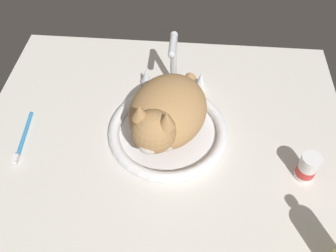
{
  "coord_description": "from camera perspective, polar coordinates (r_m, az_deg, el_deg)",
  "views": [
    {
      "loc": [
        6.43,
        -61.33,
        81.99
      ],
      "look_at": [
        1.33,
        -0.37,
        7.0
      ],
      "focal_mm": 38.01,
      "sensor_mm": 36.0,
      "label": 1
    }
  ],
  "objects": [
    {
      "name": "pill_bottle",
      "position": [
        0.96,
        21.42,
        -6.25
      ],
      "size": [
        4.9,
        4.9,
        8.17
      ],
      "color": "white",
      "rests_on": "countertop"
    },
    {
      "name": "countertop",
      "position": [
        1.01,
        -0.73,
        -1.76
      ],
      "size": [
        104.0,
        82.94,
        3.0
      ],
      "primitive_type": "cube",
      "color": "silver",
      "rests_on": "ground"
    },
    {
      "name": "cat",
      "position": [
        0.91,
        -0.43,
        1.68
      ],
      "size": [
        25.53,
        35.31,
        17.93
      ],
      "color": "tan",
      "rests_on": "sink_basin"
    },
    {
      "name": "sink_basin",
      "position": [
        0.99,
        0.0,
        -0.96
      ],
      "size": [
        33.28,
        33.28,
        3.05
      ],
      "color": "white",
      "rests_on": "countertop"
    },
    {
      "name": "toothbrush",
      "position": [
        1.06,
        -22.21,
        -1.8
      ],
      "size": [
        2.63,
        18.02,
        1.7
      ],
      "color": "#338CD1",
      "rests_on": "countertop"
    },
    {
      "name": "faucet",
      "position": [
        1.07,
        0.86,
        9.26
      ],
      "size": [
        20.18,
        11.24,
        20.36
      ],
      "color": "silver",
      "rests_on": "countertop"
    }
  ]
}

